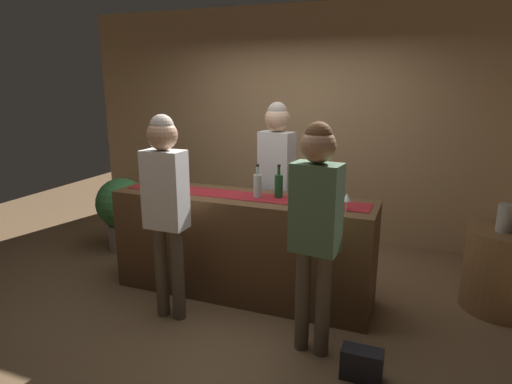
{
  "coord_description": "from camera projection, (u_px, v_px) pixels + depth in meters",
  "views": [
    {
      "loc": [
        1.5,
        -3.5,
        1.98
      ],
      "look_at": [
        0.14,
        0.0,
        1.02
      ],
      "focal_mm": 30.31,
      "sensor_mm": 36.0,
      "label": 1
    }
  ],
  "objects": [
    {
      "name": "back_wall",
      "position": [
        299.0,
        124.0,
        5.53
      ],
      "size": [
        6.0,
        0.12,
        2.9
      ],
      "primitive_type": "cube",
      "color": "tan",
      "rests_on": "ground"
    },
    {
      "name": "wine_bottle_green",
      "position": [
        279.0,
        186.0,
        3.84
      ],
      "size": [
        0.07,
        0.07,
        0.3
      ],
      "color": "#194723",
      "rests_on": "bar_counter"
    },
    {
      "name": "potted_plant_tall",
      "position": [
        122.0,
        209.0,
        5.16
      ],
      "size": [
        0.6,
        0.6,
        0.88
      ],
      "color": "#9E9389",
      "rests_on": "ground"
    },
    {
      "name": "counter_runner_cloth",
      "position": [
        242.0,
        196.0,
        3.94
      ],
      "size": [
        2.31,
        0.28,
        0.01
      ],
      "primitive_type": "cube",
      "color": "maroon",
      "rests_on": "bar_counter"
    },
    {
      "name": "ground_plane",
      "position": [
        243.0,
        293.0,
        4.18
      ],
      "size": [
        10.0,
        10.0,
        0.0
      ],
      "primitive_type": "plane",
      "color": "brown"
    },
    {
      "name": "wine_bottle_clear",
      "position": [
        257.0,
        185.0,
        3.85
      ],
      "size": [
        0.07,
        0.07,
        0.3
      ],
      "color": "#B2C6C1",
      "rests_on": "bar_counter"
    },
    {
      "name": "customer_browsing",
      "position": [
        165.0,
        196.0,
        3.5
      ],
      "size": [
        0.34,
        0.24,
        1.74
      ],
      "rotation": [
        0.0,
        0.0,
        -0.01
      ],
      "color": "brown",
      "rests_on": "ground"
    },
    {
      "name": "wine_glass_mid_counter",
      "position": [
        347.0,
        198.0,
        3.47
      ],
      "size": [
        0.07,
        0.07,
        0.14
      ],
      "color": "silver",
      "rests_on": "bar_counter"
    },
    {
      "name": "vase_on_side_table",
      "position": [
        505.0,
        218.0,
        3.66
      ],
      "size": [
        0.13,
        0.13,
        0.24
      ],
      "primitive_type": "cylinder",
      "color": "#A8A399",
      "rests_on": "round_side_table"
    },
    {
      "name": "handbag",
      "position": [
        362.0,
        364.0,
        2.95
      ],
      "size": [
        0.28,
        0.14,
        0.22
      ],
      "primitive_type": "cube",
      "color": "black",
      "rests_on": "ground"
    },
    {
      "name": "wine_glass_near_customer",
      "position": [
        297.0,
        189.0,
        3.76
      ],
      "size": [
        0.07,
        0.07,
        0.14
      ],
      "color": "silver",
      "rests_on": "bar_counter"
    },
    {
      "name": "bar_counter",
      "position": [
        242.0,
        246.0,
        4.06
      ],
      "size": [
        2.43,
        0.6,
        0.97
      ],
      "primitive_type": "cube",
      "color": "#543821",
      "rests_on": "ground"
    },
    {
      "name": "customer_sipping",
      "position": [
        316.0,
        216.0,
        3.02
      ],
      "size": [
        0.36,
        0.24,
        1.73
      ],
      "rotation": [
        0.0,
        0.0,
        -0.13
      ],
      "color": "brown",
      "rests_on": "ground"
    },
    {
      "name": "bartender",
      "position": [
        277.0,
        169.0,
        4.37
      ],
      "size": [
        0.37,
        0.26,
        1.79
      ],
      "rotation": [
        0.0,
        0.0,
        2.96
      ],
      "color": "#26262B",
      "rests_on": "ground"
    },
    {
      "name": "round_side_table",
      "position": [
        505.0,
        270.0,
        3.81
      ],
      "size": [
        0.68,
        0.68,
        0.74
      ],
      "primitive_type": "cylinder",
      "color": "brown",
      "rests_on": "ground"
    }
  ]
}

